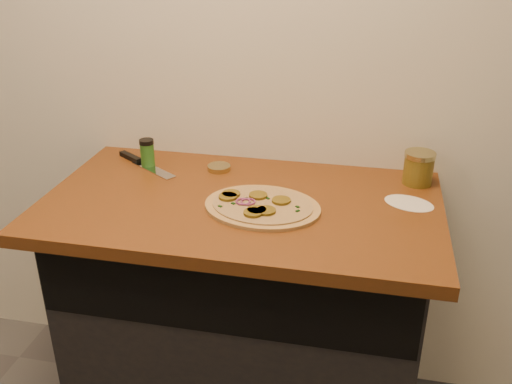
% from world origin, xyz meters
% --- Properties ---
extents(cabinet, '(1.10, 0.60, 0.86)m').
position_xyz_m(cabinet, '(0.00, 1.45, 0.43)').
color(cabinet, black).
rests_on(cabinet, ground).
extents(countertop, '(1.20, 0.70, 0.04)m').
position_xyz_m(countertop, '(0.00, 1.42, 0.88)').
color(countertop, brown).
rests_on(countertop, cabinet).
extents(pizza, '(0.38, 0.38, 0.02)m').
position_xyz_m(pizza, '(0.07, 1.37, 0.91)').
color(pizza, tan).
rests_on(pizza, countertop).
extents(chefs_knife, '(0.26, 0.19, 0.02)m').
position_xyz_m(chefs_knife, '(-0.40, 1.61, 0.91)').
color(chefs_knife, '#B7BAC1').
rests_on(chefs_knife, countertop).
extents(mason_jar_lid, '(0.10, 0.10, 0.02)m').
position_xyz_m(mason_jar_lid, '(-0.12, 1.62, 0.91)').
color(mason_jar_lid, tan).
rests_on(mason_jar_lid, countertop).
extents(salsa_jar, '(0.10, 0.10, 0.11)m').
position_xyz_m(salsa_jar, '(0.53, 1.65, 0.95)').
color(salsa_jar, '#9B2C0F').
rests_on(salsa_jar, countertop).
extents(spice_shaker, '(0.05, 0.05, 0.10)m').
position_xyz_m(spice_shaker, '(-0.37, 1.60, 0.95)').
color(spice_shaker, '#286720').
rests_on(spice_shaker, countertop).
extents(flour_spill, '(0.19, 0.19, 0.00)m').
position_xyz_m(flour_spill, '(0.50, 1.49, 0.90)').
color(flour_spill, silver).
rests_on(flour_spill, countertop).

